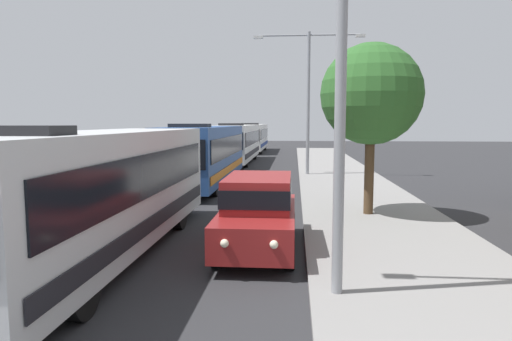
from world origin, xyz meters
The scene contains 8 objects.
bus_lead centered at (-1.30, 9.56, 1.69)m, with size 2.58×11.01×3.21m.
bus_second_in_line centered at (-1.30, 22.33, 1.69)m, with size 2.58×11.58×3.21m.
bus_middle centered at (-1.30, 35.57, 1.69)m, with size 2.58×12.27×3.21m.
bus_fourth_in_line centered at (-1.30, 49.53, 1.69)m, with size 2.58×11.72×3.21m.
white_suv centered at (2.40, 10.54, 1.03)m, with size 1.86×4.71×1.90m.
streetlamp_near centered at (4.10, 7.36, 4.98)m, with size 5.98×0.28×7.82m.
streetlamp_mid centered at (4.10, 26.66, 5.35)m, with size 6.55×0.28×8.44m.
roadside_tree centered at (5.84, 14.75, 4.18)m, with size 3.39×3.39×5.75m.
Camera 1 is at (3.30, -0.75, 3.26)m, focal length 31.66 mm.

